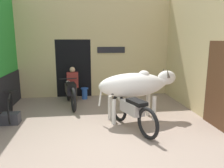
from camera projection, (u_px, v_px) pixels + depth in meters
ground_plane at (108, 148)px, 4.38m from camera, size 30.00×30.00×0.00m
wall_back_with_doorway at (88, 53)px, 8.28m from camera, size 5.57×0.93×3.82m
wall_right_with_door at (198, 48)px, 6.34m from camera, size 0.22×4.15×3.82m
cow at (136, 85)px, 5.76m from camera, size 2.21×0.92×1.38m
motorcycle_near at (132, 111)px, 5.21m from camera, size 0.84×1.83×0.81m
motorcycle_far at (70, 92)px, 7.04m from camera, size 0.60×1.96×0.83m
bicycle at (10, 106)px, 6.03m from camera, size 0.56×1.67×0.66m
shopkeeper_seated at (73, 83)px, 7.66m from camera, size 0.39×0.33×1.19m
plastic_stool at (85, 93)px, 7.91m from camera, size 0.28×0.28×0.41m
crate at (11, 118)px, 5.60m from camera, size 0.44×0.32×0.28m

